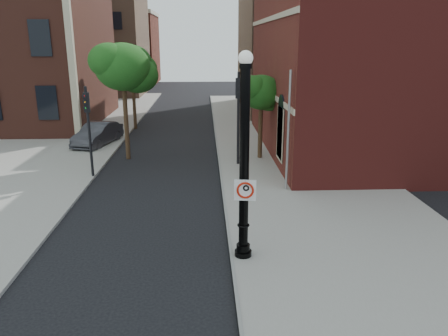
{
  "coord_description": "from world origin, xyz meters",
  "views": [
    {
      "loc": [
        1.29,
        -11.61,
        6.33
      ],
      "look_at": [
        1.9,
        2.0,
        2.35
      ],
      "focal_mm": 35.0,
      "sensor_mm": 36.0,
      "label": 1
    }
  ],
  "objects_px": {
    "lamppost": "(244,170)",
    "traffic_signal_left": "(88,117)",
    "no_parking_sign": "(245,190)",
    "parked_car": "(98,134)",
    "traffic_signal_right": "(239,104)"
  },
  "relations": [
    {
      "from": "no_parking_sign",
      "to": "parked_car",
      "type": "xyz_separation_m",
      "value": [
        -7.82,
        15.46,
        -1.54
      ]
    },
    {
      "from": "no_parking_sign",
      "to": "traffic_signal_left",
      "type": "distance_m",
      "value": 10.75
    },
    {
      "from": "lamppost",
      "to": "no_parking_sign",
      "type": "bearing_deg",
      "value": -82.26
    },
    {
      "from": "lamppost",
      "to": "traffic_signal_left",
      "type": "bearing_deg",
      "value": 127.78
    },
    {
      "from": "no_parking_sign",
      "to": "parked_car",
      "type": "height_order",
      "value": "no_parking_sign"
    },
    {
      "from": "no_parking_sign",
      "to": "parked_car",
      "type": "distance_m",
      "value": 17.39
    },
    {
      "from": "parked_car",
      "to": "traffic_signal_left",
      "type": "bearing_deg",
      "value": -64.84
    },
    {
      "from": "parked_car",
      "to": "traffic_signal_left",
      "type": "xyz_separation_m",
      "value": [
        1.31,
        -6.93,
        2.22
      ]
    },
    {
      "from": "no_parking_sign",
      "to": "traffic_signal_right",
      "type": "height_order",
      "value": "traffic_signal_right"
    },
    {
      "from": "lamppost",
      "to": "traffic_signal_left",
      "type": "relative_size",
      "value": 1.4
    },
    {
      "from": "traffic_signal_left",
      "to": "traffic_signal_right",
      "type": "bearing_deg",
      "value": 0.67
    },
    {
      "from": "traffic_signal_right",
      "to": "traffic_signal_left",
      "type": "bearing_deg",
      "value": -158.3
    },
    {
      "from": "lamppost",
      "to": "traffic_signal_right",
      "type": "xyz_separation_m",
      "value": [
        0.62,
        10.2,
        0.46
      ]
    },
    {
      "from": "lamppost",
      "to": "no_parking_sign",
      "type": "height_order",
      "value": "lamppost"
    },
    {
      "from": "lamppost",
      "to": "no_parking_sign",
      "type": "relative_size",
      "value": 9.76
    }
  ]
}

